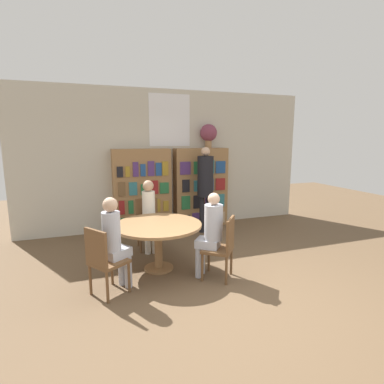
{
  "coord_description": "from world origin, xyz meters",
  "views": [
    {
      "loc": [
        -1.72,
        -2.91,
        1.96
      ],
      "look_at": [
        -0.04,
        1.91,
        1.05
      ],
      "focal_mm": 28.0,
      "sensor_mm": 36.0,
      "label": 1
    }
  ],
  "objects_px": {
    "flower_vase": "(209,133)",
    "chair_far_side": "(223,245)",
    "reading_table": "(158,231)",
    "chair_left_side": "(148,221)",
    "librarian_standing": "(205,180)",
    "seated_reader_right": "(210,230)",
    "chair_near_camera": "(104,258)",
    "bookshelf_right": "(201,188)",
    "seated_reader_left": "(149,212)",
    "bookshelf_left": "(142,191)",
    "seated_reader_back": "(115,239)"
  },
  "relations": [
    {
      "from": "seated_reader_back",
      "to": "librarian_standing",
      "type": "height_order",
      "value": "librarian_standing"
    },
    {
      "from": "flower_vase",
      "to": "reading_table",
      "type": "distance_m",
      "value": 2.96
    },
    {
      "from": "reading_table",
      "to": "chair_left_side",
      "type": "bearing_deg",
      "value": 88.04
    },
    {
      "from": "flower_vase",
      "to": "seated_reader_back",
      "type": "distance_m",
      "value": 3.62
    },
    {
      "from": "reading_table",
      "to": "chair_far_side",
      "type": "bearing_deg",
      "value": -37.96
    },
    {
      "from": "chair_near_camera",
      "to": "seated_reader_back",
      "type": "relative_size",
      "value": 0.72
    },
    {
      "from": "bookshelf_left",
      "to": "bookshelf_right",
      "type": "relative_size",
      "value": 1.0
    },
    {
      "from": "bookshelf_left",
      "to": "flower_vase",
      "type": "xyz_separation_m",
      "value": [
        1.5,
        0.0,
        1.2
      ]
    },
    {
      "from": "chair_far_side",
      "to": "seated_reader_left",
      "type": "bearing_deg",
      "value": 66.02
    },
    {
      "from": "chair_far_side",
      "to": "seated_reader_back",
      "type": "xyz_separation_m",
      "value": [
        -1.45,
        0.16,
        0.2
      ]
    },
    {
      "from": "chair_far_side",
      "to": "flower_vase",
      "type": "bearing_deg",
      "value": 20.06
    },
    {
      "from": "chair_far_side",
      "to": "librarian_standing",
      "type": "distance_m",
      "value": 2.26
    },
    {
      "from": "reading_table",
      "to": "seated_reader_right",
      "type": "distance_m",
      "value": 0.81
    },
    {
      "from": "chair_far_side",
      "to": "seated_reader_right",
      "type": "xyz_separation_m",
      "value": [
        -0.14,
        0.11,
        0.2
      ]
    },
    {
      "from": "librarian_standing",
      "to": "reading_table",
      "type": "bearing_deg",
      "value": -132.22
    },
    {
      "from": "reading_table",
      "to": "seated_reader_right",
      "type": "relative_size",
      "value": 1.06
    },
    {
      "from": "reading_table",
      "to": "chair_left_side",
      "type": "xyz_separation_m",
      "value": [
        0.03,
        0.99,
        -0.11
      ]
    },
    {
      "from": "seated_reader_left",
      "to": "librarian_standing",
      "type": "distance_m",
      "value": 1.55
    },
    {
      "from": "flower_vase",
      "to": "chair_left_side",
      "type": "distance_m",
      "value": 2.45
    },
    {
      "from": "bookshelf_right",
      "to": "seated_reader_left",
      "type": "height_order",
      "value": "bookshelf_right"
    },
    {
      "from": "chair_far_side",
      "to": "seated_reader_back",
      "type": "distance_m",
      "value": 1.47
    },
    {
      "from": "chair_far_side",
      "to": "seated_reader_right",
      "type": "height_order",
      "value": "seated_reader_right"
    },
    {
      "from": "reading_table",
      "to": "librarian_standing",
      "type": "bearing_deg",
      "value": 47.78
    },
    {
      "from": "flower_vase",
      "to": "seated_reader_back",
      "type": "bearing_deg",
      "value": -133.1
    },
    {
      "from": "seated_reader_right",
      "to": "librarian_standing",
      "type": "relative_size",
      "value": 0.69
    },
    {
      "from": "reading_table",
      "to": "seated_reader_back",
      "type": "xyz_separation_m",
      "value": [
        -0.67,
        -0.45,
        0.09
      ]
    },
    {
      "from": "chair_near_camera",
      "to": "seated_reader_back",
      "type": "distance_m",
      "value": 0.27
    },
    {
      "from": "bookshelf_left",
      "to": "chair_near_camera",
      "type": "relative_size",
      "value": 1.97
    },
    {
      "from": "bookshelf_right",
      "to": "librarian_standing",
      "type": "height_order",
      "value": "librarian_standing"
    },
    {
      "from": "seated_reader_right",
      "to": "chair_near_camera",
      "type": "bearing_deg",
      "value": 130.21
    },
    {
      "from": "bookshelf_right",
      "to": "seated_reader_left",
      "type": "relative_size",
      "value": 1.4
    },
    {
      "from": "chair_far_side",
      "to": "seated_reader_right",
      "type": "distance_m",
      "value": 0.27
    },
    {
      "from": "bookshelf_left",
      "to": "librarian_standing",
      "type": "distance_m",
      "value": 1.35
    },
    {
      "from": "seated_reader_left",
      "to": "seated_reader_back",
      "type": "relative_size",
      "value": 1.0
    },
    {
      "from": "chair_left_side",
      "to": "bookshelf_left",
      "type": "bearing_deg",
      "value": -93.05
    },
    {
      "from": "chair_near_camera",
      "to": "chair_far_side",
      "type": "distance_m",
      "value": 1.6
    },
    {
      "from": "bookshelf_left",
      "to": "seated_reader_right",
      "type": "relative_size",
      "value": 1.43
    },
    {
      "from": "chair_near_camera",
      "to": "chair_far_side",
      "type": "relative_size",
      "value": 1.0
    },
    {
      "from": "chair_far_side",
      "to": "seated_reader_left",
      "type": "height_order",
      "value": "seated_reader_left"
    },
    {
      "from": "seated_reader_back",
      "to": "librarian_standing",
      "type": "distance_m",
      "value": 2.83
    },
    {
      "from": "chair_near_camera",
      "to": "seated_reader_left",
      "type": "relative_size",
      "value": 0.71
    },
    {
      "from": "bookshelf_right",
      "to": "chair_near_camera",
      "type": "xyz_separation_m",
      "value": [
        -2.26,
        -2.54,
        -0.38
      ]
    },
    {
      "from": "flower_vase",
      "to": "chair_far_side",
      "type": "relative_size",
      "value": 0.59
    },
    {
      "from": "seated_reader_left",
      "to": "librarian_standing",
      "type": "height_order",
      "value": "librarian_standing"
    },
    {
      "from": "bookshelf_left",
      "to": "seated_reader_right",
      "type": "distance_m",
      "value": 2.55
    },
    {
      "from": "flower_vase",
      "to": "seated_reader_back",
      "type": "xyz_separation_m",
      "value": [
        -2.29,
        -2.44,
        -1.38
      ]
    },
    {
      "from": "flower_vase",
      "to": "reading_table",
      "type": "height_order",
      "value": "flower_vase"
    },
    {
      "from": "reading_table",
      "to": "chair_far_side",
      "type": "xyz_separation_m",
      "value": [
        0.78,
        -0.61,
        -0.11
      ]
    },
    {
      "from": "chair_left_side",
      "to": "seated_reader_right",
      "type": "distance_m",
      "value": 1.62
    },
    {
      "from": "bookshelf_left",
      "to": "flower_vase",
      "type": "distance_m",
      "value": 1.92
    }
  ]
}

